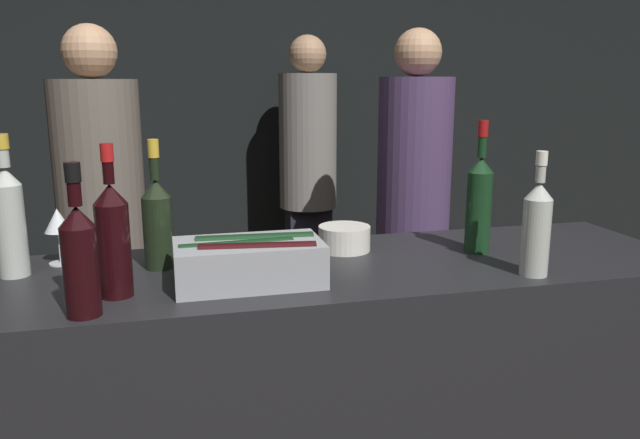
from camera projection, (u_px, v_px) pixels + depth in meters
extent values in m
cube|color=black|center=(228.00, 108.00, 3.86)|extent=(6.40, 0.06, 2.80)
cube|color=#9EA0A5|center=(249.00, 263.00, 1.52)|extent=(0.36, 0.20, 0.10)
cylinder|color=black|center=(258.00, 257.00, 1.47)|extent=(0.28, 0.10, 0.07)
cylinder|color=#143319|center=(237.00, 253.00, 1.50)|extent=(0.28, 0.07, 0.06)
cylinder|color=#143319|center=(255.00, 247.00, 1.56)|extent=(0.30, 0.09, 0.07)
cylinder|color=silver|center=(344.00, 238.00, 1.82)|extent=(0.15, 0.15, 0.07)
cylinder|color=gray|center=(344.00, 228.00, 1.81)|extent=(0.12, 0.12, 0.01)
cylinder|color=silver|center=(62.00, 263.00, 1.69)|extent=(0.06, 0.06, 0.00)
cylinder|color=silver|center=(60.00, 247.00, 1.68)|extent=(0.01, 0.01, 0.09)
cone|color=silver|center=(58.00, 220.00, 1.66)|extent=(0.07, 0.07, 0.06)
cylinder|color=silver|center=(215.00, 247.00, 1.74)|extent=(0.07, 0.07, 0.06)
sphere|color=#EFB256|center=(215.00, 246.00, 1.74)|extent=(0.03, 0.03, 0.03)
cylinder|color=#143319|center=(478.00, 213.00, 1.78)|extent=(0.07, 0.07, 0.23)
cone|color=#143319|center=(481.00, 165.00, 1.75)|extent=(0.07, 0.07, 0.04)
cylinder|color=#143319|center=(483.00, 139.00, 1.74)|extent=(0.02, 0.02, 0.10)
cylinder|color=maroon|center=(483.00, 128.00, 1.73)|extent=(0.03, 0.03, 0.05)
cylinder|color=black|center=(81.00, 272.00, 1.30)|extent=(0.07, 0.07, 0.19)
cone|color=black|center=(76.00, 217.00, 1.27)|extent=(0.07, 0.07, 0.04)
cylinder|color=black|center=(73.00, 184.00, 1.26)|extent=(0.03, 0.03, 0.09)
cylinder|color=black|center=(72.00, 172.00, 1.25)|extent=(0.03, 0.03, 0.04)
cylinder|color=#B2B7AD|center=(11.00, 231.00, 1.56)|extent=(0.07, 0.07, 0.23)
cone|color=#B2B7AD|center=(5.00, 176.00, 1.53)|extent=(0.07, 0.07, 0.04)
cylinder|color=#B2B7AD|center=(2.00, 151.00, 1.52)|extent=(0.03, 0.03, 0.08)
cylinder|color=gold|center=(1.00, 141.00, 1.51)|extent=(0.04, 0.04, 0.04)
cylinder|color=black|center=(114.00, 251.00, 1.41)|extent=(0.08, 0.08, 0.22)
cone|color=black|center=(110.00, 194.00, 1.39)|extent=(0.08, 0.08, 0.05)
cylinder|color=black|center=(108.00, 164.00, 1.37)|extent=(0.02, 0.02, 0.09)
cylinder|color=red|center=(107.00, 152.00, 1.37)|extent=(0.03, 0.03, 0.04)
cylinder|color=black|center=(158.00, 233.00, 1.63)|extent=(0.08, 0.08, 0.19)
cone|color=black|center=(155.00, 188.00, 1.61)|extent=(0.08, 0.08, 0.05)
cylinder|color=black|center=(154.00, 160.00, 1.59)|extent=(0.02, 0.02, 0.10)
cylinder|color=gold|center=(153.00, 148.00, 1.58)|extent=(0.03, 0.03, 0.05)
cylinder|color=#B2B7AD|center=(536.00, 237.00, 1.57)|extent=(0.07, 0.07, 0.20)
cone|color=#B2B7AD|center=(539.00, 191.00, 1.55)|extent=(0.07, 0.07, 0.04)
cylinder|color=#B2B7AD|center=(541.00, 167.00, 1.53)|extent=(0.02, 0.02, 0.08)
cylinder|color=white|center=(542.00, 158.00, 1.53)|extent=(0.03, 0.03, 0.03)
cube|color=black|center=(308.00, 275.00, 3.75)|extent=(0.25, 0.18, 0.84)
cylinder|color=slate|center=(308.00, 141.00, 3.57)|extent=(0.33, 0.33, 0.76)
sphere|color=tan|center=(308.00, 54.00, 3.47)|extent=(0.21, 0.21, 0.21)
cube|color=black|center=(113.00, 354.00, 2.69)|extent=(0.26, 0.19, 0.82)
cylinder|color=#60564C|center=(99.00, 174.00, 2.51)|extent=(0.35, 0.35, 0.75)
sphere|color=tan|center=(89.00, 51.00, 2.41)|extent=(0.21, 0.21, 0.21)
cube|color=black|center=(409.00, 324.00, 3.01)|extent=(0.25, 0.19, 0.83)
cylinder|color=#473356|center=(414.00, 161.00, 2.84)|extent=(0.34, 0.34, 0.75)
sphere|color=tan|center=(418.00, 52.00, 2.73)|extent=(0.21, 0.21, 0.21)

